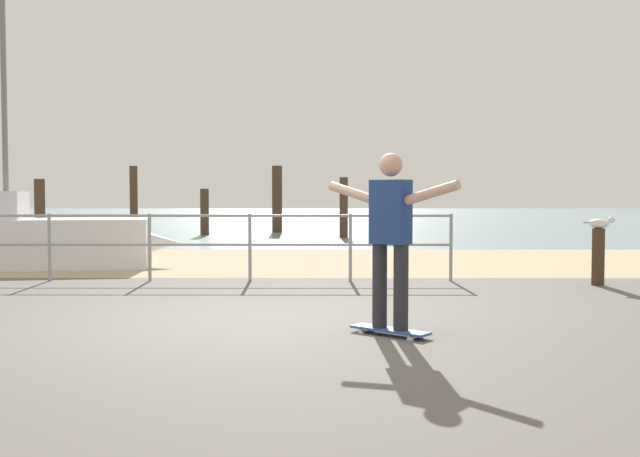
{
  "coord_description": "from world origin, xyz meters",
  "views": [
    {
      "loc": [
        0.73,
        -7.62,
        1.35
      ],
      "look_at": [
        0.67,
        2.0,
        0.9
      ],
      "focal_mm": 41.41,
      "sensor_mm": 36.0,
      "label": 1
    }
  ],
  "objects": [
    {
      "name": "skateboarder",
      "position": [
        1.35,
        -0.73,
        1.02
      ],
      "size": [
        1.18,
        0.99,
        1.65
      ],
      "color": "#26262B",
      "rests_on": "skateboard"
    },
    {
      "name": "groyne_post_0",
      "position": [
        -7.59,
        13.88,
        0.89
      ],
      "size": [
        0.31,
        0.31,
        1.79
      ],
      "primitive_type": "cylinder",
      "color": "#422D1E",
      "rests_on": "ground"
    },
    {
      "name": "bollard_short",
      "position": [
        4.72,
        3.1,
        0.42
      ],
      "size": [
        0.18,
        0.18,
        0.85
      ],
      "primitive_type": "cylinder",
      "color": "#422D1E",
      "rests_on": "ground"
    },
    {
      "name": "skateboard",
      "position": [
        1.35,
        -0.73,
        0.07
      ],
      "size": [
        0.75,
        0.66,
        0.08
      ],
      "color": "#334C8C",
      "rests_on": "ground"
    },
    {
      "name": "sea_surface",
      "position": [
        0.0,
        35.0,
        0.0
      ],
      "size": [
        72.0,
        50.0,
        0.04
      ],
      "primitive_type": "cube",
      "color": "#75939E",
      "rests_on": "ground"
    },
    {
      "name": "groyne_post_3",
      "position": [
        -0.9,
        17.95,
        1.16
      ],
      "size": [
        0.35,
        0.35,
        2.32
      ],
      "primitive_type": "cylinder",
      "color": "#422D1E",
      "rests_on": "ground"
    },
    {
      "name": "groyne_post_1",
      "position": [
        -5.36,
        15.92,
        1.12
      ],
      "size": [
        0.25,
        0.25,
        2.24
      ],
      "primitive_type": "cylinder",
      "color": "#422D1E",
      "rests_on": "ground"
    },
    {
      "name": "groyne_post_4",
      "position": [
        1.33,
        14.88,
        0.93
      ],
      "size": [
        0.26,
        0.26,
        1.86
      ],
      "primitive_type": "cylinder",
      "color": "#422D1E",
      "rests_on": "ground"
    },
    {
      "name": "railing_fence",
      "position": [
        -1.94,
        3.6,
        0.69
      ],
      "size": [
        9.26,
        0.05,
        1.05
      ],
      "color": "gray",
      "rests_on": "ground"
    },
    {
      "name": "groyne_post_2",
      "position": [
        -3.13,
        16.14,
        0.76
      ],
      "size": [
        0.28,
        0.28,
        1.52
      ],
      "primitive_type": "cylinder",
      "color": "#422D1E",
      "rests_on": "ground"
    },
    {
      "name": "seagull",
      "position": [
        4.73,
        3.09,
        0.93
      ],
      "size": [
        0.35,
        0.41,
        0.18
      ],
      "color": "white",
      "rests_on": "bollard_short"
    },
    {
      "name": "beach_strip",
      "position": [
        0.0,
        7.0,
        0.0
      ],
      "size": [
        24.0,
        6.0,
        0.04
      ],
      "primitive_type": "cube",
      "color": "tan",
      "rests_on": "ground"
    },
    {
      "name": "ground_plane",
      "position": [
        0.0,
        -1.0,
        0.0
      ],
      "size": [
        24.0,
        10.0,
        0.04
      ],
      "primitive_type": "cube",
      "color": "#605B56",
      "rests_on": "ground"
    },
    {
      "name": "sailboat",
      "position": [
        -4.52,
        5.64,
        0.52
      ],
      "size": [
        5.06,
        2.05,
        5.19
      ],
      "color": "silver",
      "rests_on": "ground"
    }
  ]
}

